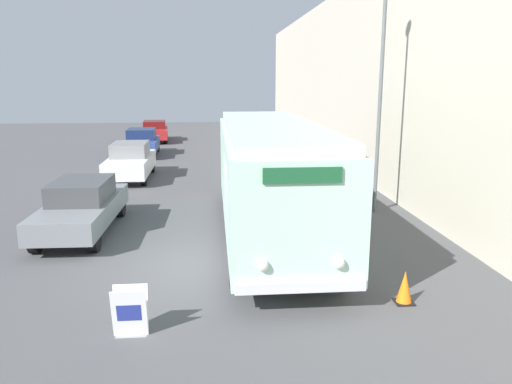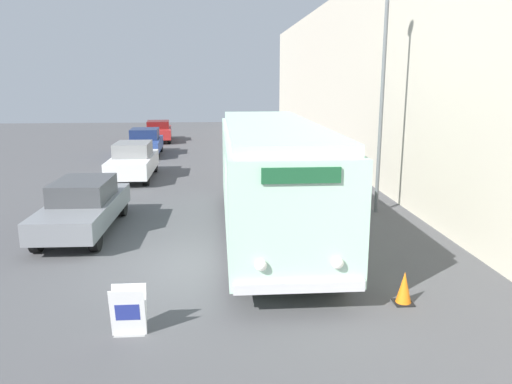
{
  "view_description": "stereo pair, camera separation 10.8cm",
  "coord_description": "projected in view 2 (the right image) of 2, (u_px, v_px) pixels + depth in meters",
  "views": [
    {
      "loc": [
        0.36,
        -11.08,
        4.28
      ],
      "look_at": [
        1.29,
        -0.23,
        1.8
      ],
      "focal_mm": 35.0,
      "sensor_mm": 36.0,
      "label": 1
    },
    {
      "loc": [
        0.47,
        -11.09,
        4.28
      ],
      "look_at": [
        1.29,
        -0.23,
        1.8
      ],
      "focal_mm": 35.0,
      "sensor_mm": 36.0,
      "label": 2
    }
  ],
  "objects": [
    {
      "name": "parked_car_near",
      "position": [
        84.0,
        206.0,
        14.14
      ],
      "size": [
        1.8,
        4.77,
        1.49
      ],
      "rotation": [
        0.0,
        0.0,
        -0.02
      ],
      "color": "black",
      "rests_on": "ground_plane"
    },
    {
      "name": "traffic_cone",
      "position": [
        404.0,
        288.0,
        9.66
      ],
      "size": [
        0.36,
        0.36,
        0.66
      ],
      "color": "black",
      "rests_on": "ground_plane"
    },
    {
      "name": "vintage_bus",
      "position": [
        271.0,
        173.0,
        13.59
      ],
      "size": [
        2.54,
        9.92,
        3.13
      ],
      "color": "black",
      "rests_on": "ground_plane"
    },
    {
      "name": "parked_car_mid",
      "position": [
        133.0,
        161.0,
        21.78
      ],
      "size": [
        1.76,
        4.45,
        1.58
      ],
      "rotation": [
        0.0,
        0.0,
        0.01
      ],
      "color": "black",
      "rests_on": "ground_plane"
    },
    {
      "name": "parked_car_far",
      "position": [
        145.0,
        142.0,
        28.47
      ],
      "size": [
        1.95,
        4.26,
        1.51
      ],
      "rotation": [
        0.0,
        0.0,
        0.04
      ],
      "color": "black",
      "rests_on": "ground_plane"
    },
    {
      "name": "ground_plane",
      "position": [
        200.0,
        266.0,
        11.7
      ],
      "size": [
        80.0,
        80.0,
        0.0
      ],
      "primitive_type": "plane",
      "color": "#4C4C4F"
    },
    {
      "name": "sign_board",
      "position": [
        128.0,
        312.0,
        8.44
      ],
      "size": [
        0.58,
        0.33,
        0.87
      ],
      "color": "gray",
      "rests_on": "ground_plane"
    },
    {
      "name": "building_wall_right",
      "position": [
        370.0,
        79.0,
        20.98
      ],
      "size": [
        0.3,
        60.0,
        8.56
      ],
      "color": "beige",
      "rests_on": "ground_plane"
    },
    {
      "name": "parked_car_distant",
      "position": [
        158.0,
        131.0,
        34.9
      ],
      "size": [
        2.11,
        4.47,
        1.42
      ],
      "rotation": [
        0.0,
        0.0,
        0.08
      ],
      "color": "black",
      "rests_on": "ground_plane"
    },
    {
      "name": "streetlamp",
      "position": [
        384.0,
        69.0,
        15.44
      ],
      "size": [
        0.36,
        0.36,
        7.15
      ],
      "color": "#595E60",
      "rests_on": "ground_plane"
    }
  ]
}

